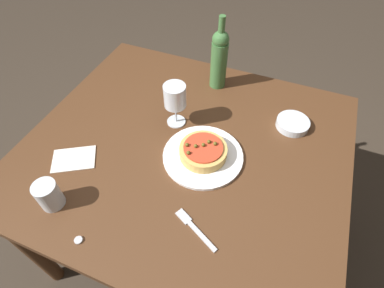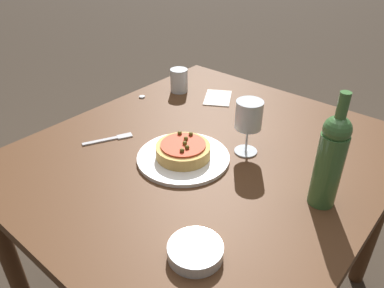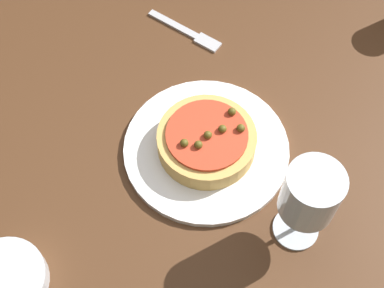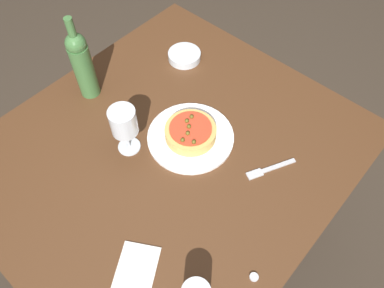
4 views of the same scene
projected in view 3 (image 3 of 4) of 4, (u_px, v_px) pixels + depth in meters
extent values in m
cube|color=#4C2D19|center=(249.00, 174.00, 0.92)|extent=(1.15, 1.04, 0.03)
cylinder|color=#4C2D19|center=(68.00, 68.00, 1.50)|extent=(0.06, 0.06, 0.70)
cylinder|color=white|center=(206.00, 149.00, 0.92)|extent=(0.28, 0.28, 0.01)
cylinder|color=tan|center=(207.00, 141.00, 0.89)|extent=(0.17, 0.17, 0.04)
cylinder|color=red|center=(207.00, 135.00, 0.88)|extent=(0.14, 0.14, 0.01)
sphere|color=brown|center=(222.00, 129.00, 0.87)|extent=(0.01, 0.01, 0.01)
sphere|color=brown|center=(184.00, 143.00, 0.86)|extent=(0.01, 0.01, 0.01)
sphere|color=brown|center=(241.00, 128.00, 0.87)|extent=(0.01, 0.01, 0.01)
sphere|color=brown|center=(232.00, 112.00, 0.89)|extent=(0.01, 0.01, 0.01)
sphere|color=brown|center=(208.00, 135.00, 0.87)|extent=(0.01, 0.01, 0.01)
sphere|color=brown|center=(198.00, 144.00, 0.86)|extent=(0.01, 0.01, 0.01)
cylinder|color=silver|center=(295.00, 229.00, 0.85)|extent=(0.07, 0.07, 0.00)
cylinder|color=silver|center=(300.00, 218.00, 0.81)|extent=(0.01, 0.01, 0.08)
cylinder|color=silver|center=(311.00, 194.00, 0.73)|extent=(0.08, 0.08, 0.09)
cylinder|color=silver|center=(5.00, 280.00, 0.79)|extent=(0.12, 0.12, 0.03)
cube|color=#B7B7BC|center=(173.00, 24.00, 1.07)|extent=(0.11, 0.06, 0.00)
cube|color=#B7B7BC|center=(208.00, 43.00, 1.04)|extent=(0.06, 0.05, 0.00)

